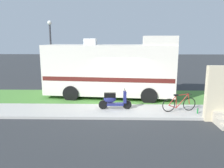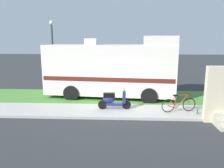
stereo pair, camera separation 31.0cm
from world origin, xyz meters
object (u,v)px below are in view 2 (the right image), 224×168
object	(u,v)px
motorhome_rv	(112,69)
bottle_green	(197,112)
scooter	(113,100)
pickup_truck_near	(104,71)
bicycle	(179,104)
pickup_truck_far	(132,66)
street_lamp_post	(53,49)

from	to	relation	value
motorhome_rv	bottle_green	distance (m)	5.42
scooter	pickup_truck_near	xyz separation A→B (m)	(-1.01, 6.64, 0.42)
bicycle	bottle_green	distance (m)	0.87
pickup_truck_far	street_lamp_post	size ratio (longest dim) A/B	1.12
motorhome_rv	street_lamp_post	world-z (taller)	street_lamp_post
bottle_green	street_lamp_post	xyz separation A→B (m)	(-8.19, 5.19, 2.57)
pickup_truck_far	bicycle	bearing A→B (deg)	-80.70
bottle_green	motorhome_rv	bearing A→B (deg)	141.28
scooter	bicycle	distance (m)	3.10
motorhome_rv	pickup_truck_far	bearing A→B (deg)	79.58
pickup_truck_near	bicycle	bearing A→B (deg)	-59.29
bicycle	pickup_truck_near	bearing A→B (deg)	120.71
bottle_green	pickup_truck_near	bearing A→B (deg)	124.05
bicycle	pickup_truck_far	size ratio (longest dim) A/B	0.32
pickup_truck_near	pickup_truck_far	world-z (taller)	pickup_truck_near
pickup_truck_near	pickup_truck_far	distance (m)	4.71
motorhome_rv	bicycle	world-z (taller)	motorhome_rv
pickup_truck_far	bottle_green	distance (m)	11.65
pickup_truck_far	bottle_green	size ratio (longest dim) A/B	18.34
scooter	street_lamp_post	world-z (taller)	street_lamp_post
scooter	pickup_truck_near	world-z (taller)	pickup_truck_near
motorhome_rv	bicycle	size ratio (longest dim) A/B	4.61
motorhome_rv	pickup_truck_far	distance (m)	8.25
bottle_green	scooter	bearing A→B (deg)	171.47
pickup_truck_near	street_lamp_post	world-z (taller)	street_lamp_post
scooter	bottle_green	bearing A→B (deg)	-8.53
bottle_green	street_lamp_post	size ratio (longest dim) A/B	0.06
pickup_truck_near	bottle_green	distance (m)	8.75
scooter	pickup_truck_far	xyz separation A→B (m)	(1.29, 10.76, 0.34)
motorhome_rv	pickup_truck_near	xyz separation A→B (m)	(-0.82, 3.96, -0.74)
bicycle	bottle_green	xyz separation A→B (m)	(0.78, -0.31, -0.25)
motorhome_rv	bottle_green	bearing A→B (deg)	-38.72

